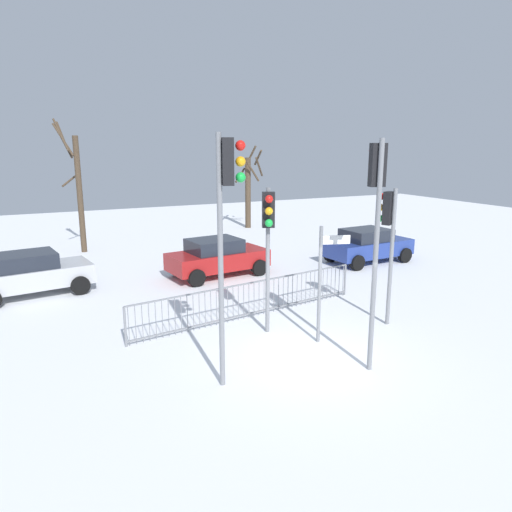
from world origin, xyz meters
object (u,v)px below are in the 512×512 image
object	(u,v)px
traffic_light_foreground_left	(227,206)
bare_tree_centre	(77,188)
traffic_light_rear_left	(388,226)
direction_sign_post	(322,278)
traffic_light_mid_left	(268,229)
traffic_light_foreground_right	(376,205)
car_red_trailing	(217,257)
bare_tree_right	(249,188)
car_blue_far	(368,245)
car_silver_mid	(30,273)

from	to	relation	value
traffic_light_foreground_left	bare_tree_centre	distance (m)	15.07
traffic_light_rear_left	direction_sign_post	distance (m)	2.62
traffic_light_mid_left	traffic_light_foreground_right	xyz separation A→B (m)	(1.16, -2.73, 0.86)
direction_sign_post	car_red_trailing	distance (m)	7.19
traffic_light_mid_left	direction_sign_post	world-z (taller)	traffic_light_mid_left
traffic_light_foreground_right	bare_tree_right	distance (m)	19.34
direction_sign_post	car_blue_far	bearing A→B (deg)	61.39
traffic_light_mid_left	car_blue_far	world-z (taller)	traffic_light_mid_left
traffic_light_foreground_left	bare_tree_right	xyz separation A→B (m)	(8.75, 17.86, -1.37)
car_blue_far	traffic_light_foreground_left	bearing A→B (deg)	-146.30
traffic_light_rear_left	car_red_trailing	world-z (taller)	traffic_light_rear_left
traffic_light_mid_left	car_silver_mid	xyz separation A→B (m)	(-5.65, 6.50, -2.10)
traffic_light_rear_left	car_silver_mid	bearing A→B (deg)	118.39
traffic_light_foreground_left	bare_tree_centre	bearing A→B (deg)	-158.70
traffic_light_foreground_right	car_red_trailing	distance (m)	9.29
bare_tree_right	bare_tree_centre	bearing A→B (deg)	-164.07
bare_tree_right	car_red_trailing	bearing A→B (deg)	-121.13
car_red_trailing	car_blue_far	bearing A→B (deg)	-13.71
car_silver_mid	car_blue_far	world-z (taller)	same
traffic_light_mid_left	direction_sign_post	size ratio (longest dim) A/B	1.29
traffic_light_foreground_left	direction_sign_post	xyz separation A→B (m)	(3.00, 1.07, -2.09)
car_blue_far	car_red_trailing	bearing A→B (deg)	169.55
traffic_light_rear_left	bare_tree_centre	xyz separation A→B (m)	(-6.65, 13.56, 0.23)
traffic_light_mid_left	traffic_light_rear_left	bearing A→B (deg)	-167.81
traffic_light_foreground_left	direction_sign_post	size ratio (longest dim) A/B	1.72
bare_tree_centre	car_blue_far	bearing A→B (deg)	-34.62
bare_tree_centre	bare_tree_right	distance (m)	10.49
traffic_light_foreground_right	bare_tree_centre	bearing A→B (deg)	122.68
car_silver_mid	traffic_light_rear_left	bearing A→B (deg)	-47.53
traffic_light_rear_left	direction_sign_post	xyz separation A→B (m)	(-2.34, -0.36, -1.12)
traffic_light_rear_left	traffic_light_foreground_left	size ratio (longest dim) A/B	0.74
car_blue_far	bare_tree_centre	xyz separation A→B (m)	(-10.90, 7.52, 2.28)
traffic_light_mid_left	bare_tree_right	size ratio (longest dim) A/B	0.79
traffic_light_rear_left	direction_sign_post	size ratio (longest dim) A/B	1.27
traffic_light_mid_left	car_red_trailing	world-z (taller)	traffic_light_mid_left
traffic_light_foreground_left	car_red_trailing	world-z (taller)	traffic_light_foreground_left
car_blue_far	bare_tree_centre	bearing A→B (deg)	141.15
traffic_light_rear_left	bare_tree_right	world-z (taller)	bare_tree_right
car_silver_mid	bare_tree_right	distance (m)	15.55
traffic_light_mid_left	bare_tree_right	bearing A→B (deg)	-89.34
traffic_light_rear_left	bare_tree_right	size ratio (longest dim) A/B	0.77
traffic_light_mid_left	car_silver_mid	world-z (taller)	traffic_light_mid_left
car_red_trailing	traffic_light_foreground_left	bearing A→B (deg)	-117.06
traffic_light_mid_left	bare_tree_centre	xyz separation A→B (m)	(-3.32, 12.87, 0.18)
traffic_light_rear_left	car_silver_mid	xyz separation A→B (m)	(-8.98, 7.19, -2.05)
direction_sign_post	car_blue_far	xyz separation A→B (m)	(6.58, 6.40, -0.93)
car_silver_mid	car_red_trailing	size ratio (longest dim) A/B	1.01
car_red_trailing	bare_tree_centre	world-z (taller)	bare_tree_centre
traffic_light_mid_left	car_blue_far	distance (m)	9.51
traffic_light_mid_left	traffic_light_foreground_left	world-z (taller)	traffic_light_foreground_left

